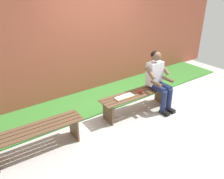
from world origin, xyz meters
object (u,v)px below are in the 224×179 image
(bench_far, at_px, (37,134))
(book_open, at_px, (124,97))
(person_seated, at_px, (158,78))
(apple, at_px, (141,91))
(bench_near, at_px, (137,97))

(bench_far, height_order, book_open, book_open)
(person_seated, bearing_deg, book_open, -6.90)
(bench_far, distance_m, apple, 2.20)
(person_seated, bearing_deg, bench_near, -11.33)
(bench_near, height_order, person_seated, person_seated)
(person_seated, xyz_separation_m, apple, (0.44, -0.06, -0.21))
(bench_near, height_order, bench_far, same)
(apple, xyz_separation_m, book_open, (0.40, -0.04, -0.03))
(bench_near, relative_size, person_seated, 1.35)
(person_seated, bearing_deg, bench_far, -2.17)
(person_seated, height_order, apple, person_seated)
(bench_far, distance_m, book_open, 1.80)
(bench_near, distance_m, person_seated, 0.62)
(bench_far, height_order, apple, apple)
(bench_near, distance_m, apple, 0.16)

